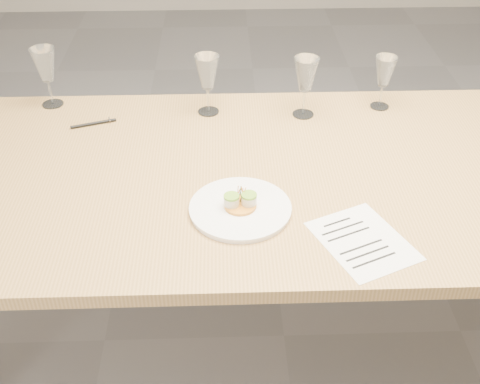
{
  "coord_description": "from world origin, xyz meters",
  "views": [
    {
      "loc": [
        -0.21,
        -1.48,
        1.76
      ],
      "look_at": [
        -0.17,
        -0.17,
        0.8
      ],
      "focal_mm": 45.0,
      "sensor_mm": 36.0,
      "label": 1
    }
  ],
  "objects_px": {
    "dinner_plate": "(240,208)",
    "wine_glass_1": "(207,74)",
    "wine_glass_0": "(45,66)",
    "wine_glass_2": "(306,76)",
    "dining_table": "(294,188)",
    "ballpoint_pen": "(94,124)",
    "recipe_sheet": "(363,241)",
    "wine_glass_3": "(385,73)"
  },
  "relations": [
    {
      "from": "ballpoint_pen",
      "to": "wine_glass_3",
      "type": "xyz_separation_m",
      "value": [
        0.98,
        0.09,
        0.13
      ]
    },
    {
      "from": "wine_glass_0",
      "to": "dinner_plate",
      "type": "bearing_deg",
      "value": -44.53
    },
    {
      "from": "dining_table",
      "to": "recipe_sheet",
      "type": "height_order",
      "value": "recipe_sheet"
    },
    {
      "from": "dining_table",
      "to": "recipe_sheet",
      "type": "xyz_separation_m",
      "value": [
        0.14,
        -0.33,
        0.07
      ]
    },
    {
      "from": "recipe_sheet",
      "to": "dining_table",
      "type": "bearing_deg",
      "value": 88.7
    },
    {
      "from": "dining_table",
      "to": "wine_glass_1",
      "type": "xyz_separation_m",
      "value": [
        -0.26,
        0.36,
        0.21
      ]
    },
    {
      "from": "wine_glass_1",
      "to": "dinner_plate",
      "type": "bearing_deg",
      "value": -80.69
    },
    {
      "from": "dining_table",
      "to": "wine_glass_2",
      "type": "relative_size",
      "value": 11.54
    },
    {
      "from": "dinner_plate",
      "to": "ballpoint_pen",
      "type": "height_order",
      "value": "dinner_plate"
    },
    {
      "from": "dining_table",
      "to": "ballpoint_pen",
      "type": "bearing_deg",
      "value": 155.95
    },
    {
      "from": "ballpoint_pen",
      "to": "recipe_sheet",
      "type": "bearing_deg",
      "value": -56.8
    },
    {
      "from": "dinner_plate",
      "to": "wine_glass_2",
      "type": "bearing_deg",
      "value": 66.14
    },
    {
      "from": "recipe_sheet",
      "to": "ballpoint_pen",
      "type": "xyz_separation_m",
      "value": [
        -0.78,
        0.62,
        0.0
      ]
    },
    {
      "from": "dining_table",
      "to": "dinner_plate",
      "type": "xyz_separation_m",
      "value": [
        -0.17,
        -0.2,
        0.08
      ]
    },
    {
      "from": "recipe_sheet",
      "to": "wine_glass_2",
      "type": "relative_size",
      "value": 1.52
    },
    {
      "from": "wine_glass_0",
      "to": "wine_glass_1",
      "type": "distance_m",
      "value": 0.56
    },
    {
      "from": "recipe_sheet",
      "to": "wine_glass_3",
      "type": "distance_m",
      "value": 0.75
    },
    {
      "from": "wine_glass_0",
      "to": "wine_glass_2",
      "type": "height_order",
      "value": "wine_glass_0"
    },
    {
      "from": "wine_glass_1",
      "to": "dining_table",
      "type": "bearing_deg",
      "value": -54.28
    },
    {
      "from": "wine_glass_2",
      "to": "recipe_sheet",
      "type": "bearing_deg",
      "value": -83.59
    },
    {
      "from": "dining_table",
      "to": "ballpoint_pen",
      "type": "relative_size",
      "value": 16.32
    },
    {
      "from": "recipe_sheet",
      "to": "wine_glass_1",
      "type": "distance_m",
      "value": 0.81
    },
    {
      "from": "dinner_plate",
      "to": "wine_glass_0",
      "type": "xyz_separation_m",
      "value": [
        -0.64,
        0.63,
        0.14
      ]
    },
    {
      "from": "dining_table",
      "to": "dinner_plate",
      "type": "distance_m",
      "value": 0.27
    },
    {
      "from": "dining_table",
      "to": "recipe_sheet",
      "type": "bearing_deg",
      "value": -67.23
    },
    {
      "from": "ballpoint_pen",
      "to": "wine_glass_0",
      "type": "height_order",
      "value": "wine_glass_0"
    },
    {
      "from": "dinner_plate",
      "to": "wine_glass_1",
      "type": "xyz_separation_m",
      "value": [
        -0.09,
        0.56,
        0.13
      ]
    },
    {
      "from": "wine_glass_2",
      "to": "wine_glass_3",
      "type": "relative_size",
      "value": 1.11
    },
    {
      "from": "dinner_plate",
      "to": "recipe_sheet",
      "type": "height_order",
      "value": "dinner_plate"
    },
    {
      "from": "dining_table",
      "to": "wine_glass_0",
      "type": "distance_m",
      "value": 0.95
    },
    {
      "from": "ballpoint_pen",
      "to": "wine_glass_1",
      "type": "distance_m",
      "value": 0.41
    },
    {
      "from": "recipe_sheet",
      "to": "wine_glass_3",
      "type": "height_order",
      "value": "wine_glass_3"
    },
    {
      "from": "dining_table",
      "to": "wine_glass_0",
      "type": "height_order",
      "value": "wine_glass_0"
    },
    {
      "from": "recipe_sheet",
      "to": "wine_glass_1",
      "type": "xyz_separation_m",
      "value": [
        -0.4,
        0.69,
        0.14
      ]
    },
    {
      "from": "wine_glass_1",
      "to": "wine_glass_2",
      "type": "height_order",
      "value": "wine_glass_2"
    },
    {
      "from": "wine_glass_3",
      "to": "ballpoint_pen",
      "type": "bearing_deg",
      "value": -174.56
    },
    {
      "from": "wine_glass_1",
      "to": "wine_glass_2",
      "type": "bearing_deg",
      "value": -5.25
    },
    {
      "from": "dining_table",
      "to": "ballpoint_pen",
      "type": "xyz_separation_m",
      "value": [
        -0.64,
        0.29,
        0.07
      ]
    },
    {
      "from": "ballpoint_pen",
      "to": "wine_glass_3",
      "type": "height_order",
      "value": "wine_glass_3"
    },
    {
      "from": "wine_glass_1",
      "to": "wine_glass_2",
      "type": "xyz_separation_m",
      "value": [
        0.33,
        -0.03,
        0.0
      ]
    },
    {
      "from": "dining_table",
      "to": "dinner_plate",
      "type": "bearing_deg",
      "value": -131.05
    },
    {
      "from": "wine_glass_2",
      "to": "wine_glass_3",
      "type": "height_order",
      "value": "wine_glass_2"
    }
  ]
}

